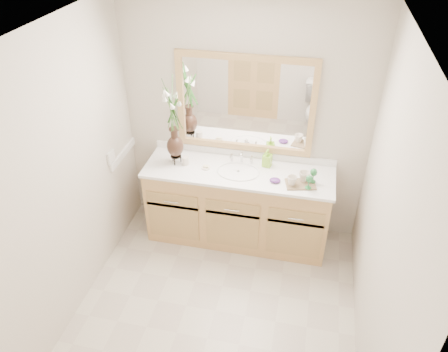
% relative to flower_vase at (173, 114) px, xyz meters
% --- Properties ---
extents(floor, '(2.60, 2.60, 0.00)m').
position_rel_flower_vase_xyz_m(floor, '(0.63, -1.03, -1.37)').
color(floor, beige).
rests_on(floor, ground).
extents(ceiling, '(2.40, 2.60, 0.02)m').
position_rel_flower_vase_xyz_m(ceiling, '(0.63, -1.03, 1.03)').
color(ceiling, white).
rests_on(ceiling, wall_back).
extents(wall_back, '(2.40, 0.02, 2.40)m').
position_rel_flower_vase_xyz_m(wall_back, '(0.63, 0.27, -0.17)').
color(wall_back, beige).
rests_on(wall_back, floor).
extents(wall_left, '(0.02, 2.60, 2.40)m').
position_rel_flower_vase_xyz_m(wall_left, '(-0.57, -1.03, -0.17)').
color(wall_left, beige).
rests_on(wall_left, floor).
extents(wall_right, '(0.02, 2.60, 2.40)m').
position_rel_flower_vase_xyz_m(wall_right, '(1.83, -1.03, -0.17)').
color(wall_right, beige).
rests_on(wall_right, floor).
extents(vanity, '(1.80, 0.55, 0.80)m').
position_rel_flower_vase_xyz_m(vanity, '(0.63, -0.01, -0.97)').
color(vanity, tan).
rests_on(vanity, floor).
extents(counter, '(1.84, 0.57, 0.03)m').
position_rel_flower_vase_xyz_m(counter, '(0.63, -0.01, -0.55)').
color(counter, white).
rests_on(counter, vanity).
extents(sink, '(0.38, 0.34, 0.23)m').
position_rel_flower_vase_xyz_m(sink, '(0.63, -0.03, -0.59)').
color(sink, white).
rests_on(sink, counter).
extents(mirror, '(1.32, 0.04, 0.97)m').
position_rel_flower_vase_xyz_m(mirror, '(0.63, 0.25, 0.04)').
color(mirror, white).
rests_on(mirror, wall_back).
extents(switch_plate, '(0.02, 0.12, 0.12)m').
position_rel_flower_vase_xyz_m(switch_plate, '(-0.56, -0.26, -0.39)').
color(switch_plate, white).
rests_on(switch_plate, wall_left).
extents(flower_vase, '(0.19, 0.19, 0.79)m').
position_rel_flower_vase_xyz_m(flower_vase, '(0.00, 0.00, 0.00)').
color(flower_vase, black).
rests_on(flower_vase, counter).
extents(tumbler, '(0.07, 0.07, 0.09)m').
position_rel_flower_vase_xyz_m(tumbler, '(0.10, -0.01, -0.49)').
color(tumbler, silver).
rests_on(tumbler, counter).
extents(soap_dish, '(0.09, 0.09, 0.03)m').
position_rel_flower_vase_xyz_m(soap_dish, '(0.31, -0.03, -0.53)').
color(soap_dish, silver).
rests_on(soap_dish, counter).
extents(soap_bottle, '(0.09, 0.09, 0.16)m').
position_rel_flower_vase_xyz_m(soap_bottle, '(0.89, 0.13, -0.45)').
color(soap_bottle, '#89CD30').
rests_on(soap_bottle, counter).
extents(purple_dish, '(0.13, 0.11, 0.04)m').
position_rel_flower_vase_xyz_m(purple_dish, '(1.00, -0.12, -0.52)').
color(purple_dish, '#572878').
rests_on(purple_dish, counter).
extents(tray, '(0.30, 0.24, 0.01)m').
position_rel_flower_vase_xyz_m(tray, '(1.23, -0.12, -0.53)').
color(tray, brown).
rests_on(tray, counter).
extents(mug_left, '(0.10, 0.09, 0.09)m').
position_rel_flower_vase_xyz_m(mug_left, '(1.15, -0.15, -0.48)').
color(mug_left, silver).
rests_on(mug_left, tray).
extents(mug_right, '(0.10, 0.10, 0.10)m').
position_rel_flower_vase_xyz_m(mug_right, '(1.26, -0.06, -0.47)').
color(mug_right, silver).
rests_on(mug_right, tray).
extents(goblet_front, '(0.06, 0.06, 0.14)m').
position_rel_flower_vase_xyz_m(goblet_front, '(1.30, -0.17, -0.43)').
color(goblet_front, '#267339').
rests_on(goblet_front, tray).
extents(goblet_back, '(0.06, 0.06, 0.14)m').
position_rel_flower_vase_xyz_m(goblet_back, '(1.34, -0.07, -0.43)').
color(goblet_back, '#267339').
rests_on(goblet_back, tray).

